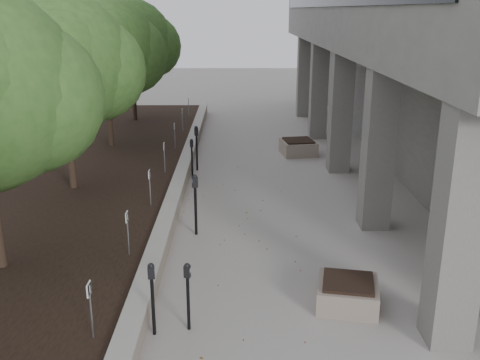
{
  "coord_description": "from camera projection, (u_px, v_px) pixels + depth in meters",
  "views": [
    {
      "loc": [
        -0.1,
        -6.83,
        5.32
      ],
      "look_at": [
        -0.01,
        5.86,
        1.29
      ],
      "focal_mm": 40.34,
      "sensor_mm": 36.0,
      "label": 1
    }
  ],
  "objects": [
    {
      "name": "retaining_wall",
      "position": [
        180.0,
        181.0,
        16.6
      ],
      "size": [
        0.39,
        26.0,
        0.5
      ],
      "primitive_type": null,
      "color": "gray",
      "rests_on": "ground"
    },
    {
      "name": "planter_front",
      "position": [
        348.0,
        293.0,
        10.06
      ],
      "size": [
        1.3,
        1.3,
        0.52
      ],
      "primitive_type": null,
      "rotation": [
        0.0,
        0.0,
        -0.19
      ],
      "color": "gray",
      "rests_on": "ground"
    },
    {
      "name": "crabapple_tree_4",
      "position": [
        106.0,
        73.0,
        19.53
      ],
      "size": [
        4.6,
        4.0,
        5.44
      ],
      "primitive_type": null,
      "color": "#315B23",
      "rests_on": "planting_bed"
    },
    {
      "name": "berry_scatter",
      "position": [
        236.0,
        242.0,
        12.88
      ],
      "size": [
        3.3,
        14.1,
        0.02
      ],
      "primitive_type": null,
      "color": "maroon",
      "rests_on": "ground"
    },
    {
      "name": "crabapple_tree_5",
      "position": [
        132.0,
        60.0,
        24.29
      ],
      "size": [
        4.6,
        4.0,
        5.44
      ],
      "primitive_type": null,
      "color": "#315B23",
      "rests_on": "planting_bed"
    },
    {
      "name": "planting_bed",
      "position": [
        61.0,
        183.0,
        16.59
      ],
      "size": [
        7.0,
        26.0,
        0.4
      ],
      "primitive_type": "cube",
      "color": "black",
      "rests_on": "ground"
    },
    {
      "name": "crabapple_tree_3",
      "position": [
        65.0,
        93.0,
        14.76
      ],
      "size": [
        4.6,
        4.0,
        5.44
      ],
      "primitive_type": null,
      "color": "#315B23",
      "rests_on": "planting_bed"
    },
    {
      "name": "parking_sign_5",
      "position": [
        164.0,
        158.0,
        16.89
      ],
      "size": [
        0.04,
        0.22,
        0.96
      ],
      "primitive_type": null,
      "color": "black",
      "rests_on": "planting_bed"
    },
    {
      "name": "parking_meter_4",
      "position": [
        197.0,
        148.0,
        18.41
      ],
      "size": [
        0.16,
        0.12,
        1.56
      ],
      "primitive_type": null,
      "rotation": [
        0.0,
        0.0,
        0.06
      ],
      "color": "black",
      "rests_on": "ground"
    },
    {
      "name": "parking_sign_2",
      "position": [
        91.0,
        311.0,
        8.31
      ],
      "size": [
        0.04,
        0.22,
        0.96
      ],
      "primitive_type": null,
      "color": "black",
      "rests_on": "planting_bed"
    },
    {
      "name": "parking_meter_2",
      "position": [
        153.0,
        299.0,
        9.03
      ],
      "size": [
        0.14,
        0.11,
        1.34
      ],
      "primitive_type": null,
      "rotation": [
        0.0,
        0.0,
        0.11
      ],
      "color": "black",
      "rests_on": "ground"
    },
    {
      "name": "planter_back",
      "position": [
        298.0,
        147.0,
        20.59
      ],
      "size": [
        1.42,
        1.42,
        0.58
      ],
      "primitive_type": null,
      "rotation": [
        0.0,
        0.0,
        0.15
      ],
      "color": "gray",
      "rests_on": "ground"
    },
    {
      "name": "parking_sign_3",
      "position": [
        128.0,
        233.0,
        11.17
      ],
      "size": [
        0.04,
        0.22,
        0.96
      ],
      "primitive_type": null,
      "color": "black",
      "rests_on": "planting_bed"
    },
    {
      "name": "parking_sign_6",
      "position": [
        175.0,
        136.0,
        19.75
      ],
      "size": [
        0.04,
        0.22,
        0.96
      ],
      "primitive_type": null,
      "color": "black",
      "rests_on": "planting_bed"
    },
    {
      "name": "parking_meter_3",
      "position": [
        196.0,
        205.0,
        13.1
      ],
      "size": [
        0.18,
        0.15,
        1.55
      ],
      "primitive_type": null,
      "rotation": [
        0.0,
        0.0,
        0.33
      ],
      "color": "black",
      "rests_on": "ground"
    },
    {
      "name": "parking_sign_8",
      "position": [
        188.0,
        108.0,
        25.46
      ],
      "size": [
        0.04,
        0.22,
        0.96
      ],
      "primitive_type": null,
      "color": "black",
      "rests_on": "planting_bed"
    },
    {
      "name": "parking_meter_1",
      "position": [
        188.0,
        297.0,
        9.19
      ],
      "size": [
        0.14,
        0.12,
        1.27
      ],
      "primitive_type": null,
      "rotation": [
        0.0,
        0.0,
        -0.25
      ],
      "color": "black",
      "rests_on": "ground"
    },
    {
      "name": "parking_meter_5",
      "position": [
        192.0,
        158.0,
        17.67
      ],
      "size": [
        0.14,
        0.11,
        1.3
      ],
      "primitive_type": null,
      "rotation": [
        0.0,
        0.0,
        0.15
      ],
      "color": "black",
      "rests_on": "ground"
    },
    {
      "name": "parking_sign_7",
      "position": [
        182.0,
        120.0,
        22.61
      ],
      "size": [
        0.04,
        0.22,
        0.96
      ],
      "primitive_type": null,
      "color": "black",
      "rests_on": "planting_bed"
    },
    {
      "name": "parking_sign_4",
      "position": [
        150.0,
        188.0,
        14.03
      ],
      "size": [
        0.04,
        0.22,
        0.96
      ],
      "primitive_type": null,
      "color": "black",
      "rests_on": "planting_bed"
    }
  ]
}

